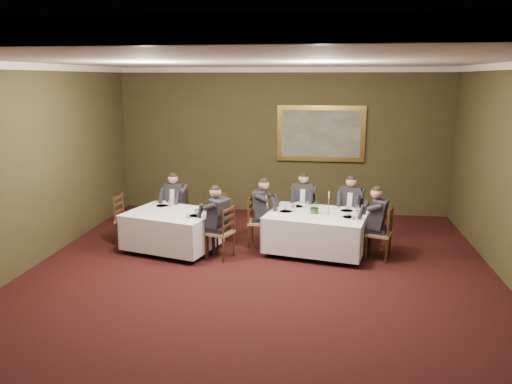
% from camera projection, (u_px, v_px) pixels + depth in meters
% --- Properties ---
extents(ground, '(10.00, 10.00, 0.00)m').
position_uv_depth(ground, '(252.00, 295.00, 7.66)').
color(ground, black).
rests_on(ground, ground).
extents(ceiling, '(8.00, 10.00, 0.10)m').
position_uv_depth(ceiling, '(252.00, 59.00, 6.88)').
color(ceiling, silver).
rests_on(ceiling, back_wall).
extents(back_wall, '(8.00, 0.10, 3.50)m').
position_uv_depth(back_wall, '(282.00, 141.00, 12.10)').
color(back_wall, '#38361C').
rests_on(back_wall, ground).
extents(left_wall, '(0.10, 10.00, 3.50)m').
position_uv_depth(left_wall, '(0.00, 176.00, 7.81)').
color(left_wall, '#38361C').
rests_on(left_wall, ground).
extents(crown_molding, '(8.00, 10.00, 0.12)m').
position_uv_depth(crown_molding, '(252.00, 64.00, 6.89)').
color(crown_molding, white).
rests_on(crown_molding, back_wall).
extents(table_main, '(2.07, 1.73, 0.67)m').
position_uv_depth(table_main, '(317.00, 229.00, 9.45)').
color(table_main, '#33200E').
rests_on(table_main, ground).
extents(table_second, '(1.92, 1.64, 0.67)m').
position_uv_depth(table_second, '(172.00, 228.00, 9.54)').
color(table_second, '#33200E').
rests_on(table_second, ground).
extents(chair_main_backleft, '(0.49, 0.48, 1.00)m').
position_uv_depth(chair_main_backleft, '(303.00, 222.00, 10.51)').
color(chair_main_backleft, olive).
rests_on(chair_main_backleft, ground).
extents(diner_main_backleft, '(0.46, 0.53, 1.35)m').
position_uv_depth(diner_main_backleft, '(303.00, 212.00, 10.45)').
color(diner_main_backleft, black).
rests_on(diner_main_backleft, chair_main_backleft).
extents(chair_main_backright, '(0.54, 0.53, 1.00)m').
position_uv_depth(chair_main_backright, '(350.00, 227.00, 10.19)').
color(chair_main_backright, olive).
rests_on(chair_main_backright, ground).
extents(diner_main_backright, '(0.52, 0.57, 1.35)m').
position_uv_depth(diner_main_backright, '(351.00, 216.00, 10.13)').
color(diner_main_backright, black).
rests_on(diner_main_backright, chair_main_backright).
extents(chair_main_endleft, '(0.42, 0.44, 1.00)m').
position_uv_depth(chair_main_endleft, '(259.00, 232.00, 9.86)').
color(chair_main_endleft, olive).
rests_on(chair_main_endleft, ground).
extents(diner_main_endleft, '(0.48, 0.42, 1.35)m').
position_uv_depth(diner_main_endleft, '(260.00, 221.00, 9.80)').
color(diner_main_endleft, black).
rests_on(diner_main_endleft, chair_main_endleft).
extents(chair_main_endright, '(0.53, 0.54, 1.00)m').
position_uv_depth(chair_main_endright, '(379.00, 244.00, 9.11)').
color(chair_main_endright, olive).
rests_on(chair_main_endright, ground).
extents(diner_main_endright, '(0.57, 0.52, 1.35)m').
position_uv_depth(diner_main_endright, '(379.00, 232.00, 9.06)').
color(diner_main_endright, black).
rests_on(diner_main_endright, chair_main_endright).
extents(chair_sec_backleft, '(0.50, 0.48, 1.00)m').
position_uv_depth(chair_sec_backleft, '(176.00, 222.00, 10.50)').
color(chair_sec_backleft, olive).
rests_on(chair_sec_backleft, ground).
extents(diner_sec_backleft, '(0.47, 0.53, 1.35)m').
position_uv_depth(diner_sec_backleft, '(176.00, 212.00, 10.44)').
color(diner_sec_backleft, black).
rests_on(diner_sec_backleft, chair_sec_backleft).
extents(chair_sec_backright, '(0.57, 0.56, 1.00)m').
position_uv_depth(chair_sec_backright, '(213.00, 227.00, 10.16)').
color(chair_sec_backright, olive).
rests_on(chair_sec_backright, ground).
extents(chair_sec_endright, '(0.55, 0.56, 1.00)m').
position_uv_depth(chair_sec_endright, '(221.00, 243.00, 9.18)').
color(chair_sec_endright, olive).
rests_on(chair_sec_endright, ground).
extents(diner_sec_endright, '(0.59, 0.54, 1.35)m').
position_uv_depth(diner_sec_endright, '(220.00, 231.00, 9.13)').
color(diner_sec_endright, black).
rests_on(diner_sec_endright, chair_sec_endright).
extents(chair_sec_endleft, '(0.44, 0.46, 1.00)m').
position_uv_depth(chair_sec_endleft, '(128.00, 230.00, 9.97)').
color(chair_sec_endleft, olive).
rests_on(chair_sec_endleft, ground).
extents(centerpiece, '(0.33, 0.31, 0.29)m').
position_uv_depth(centerpiece, '(315.00, 206.00, 9.34)').
color(centerpiece, '#2D5926').
rests_on(centerpiece, table_main).
extents(candlestick, '(0.07, 0.07, 0.45)m').
position_uv_depth(candlestick, '(329.00, 206.00, 9.29)').
color(candlestick, '#B49637').
rests_on(candlestick, table_main).
extents(place_setting_table_main, '(0.33, 0.31, 0.14)m').
position_uv_depth(place_setting_table_main, '(300.00, 205.00, 9.90)').
color(place_setting_table_main, white).
rests_on(place_setting_table_main, table_main).
extents(place_setting_table_second, '(0.33, 0.31, 0.14)m').
position_uv_depth(place_setting_table_second, '(165.00, 204.00, 9.96)').
color(place_setting_table_second, white).
rests_on(place_setting_table_second, table_second).
extents(painting, '(2.08, 0.09, 1.33)m').
position_uv_depth(painting, '(321.00, 134.00, 11.87)').
color(painting, gold).
rests_on(painting, back_wall).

